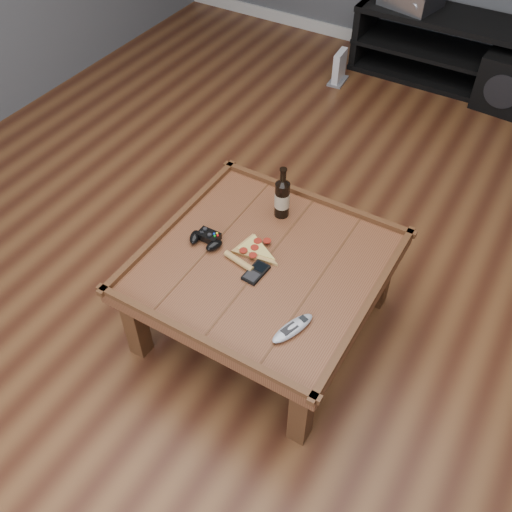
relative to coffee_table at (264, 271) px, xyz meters
The scene contains 11 objects.
ground 0.39m from the coffee_table, ahead, with size 6.00×6.00×0.00m, color #412012.
baseboard 3.01m from the coffee_table, 90.00° to the left, with size 5.00×0.02×0.10m, color silver.
coffee_table is the anchor object (origin of this frame).
media_console 2.75m from the coffee_table, 90.00° to the left, with size 1.40×0.45×0.50m.
beer_bottle 0.36m from the coffee_table, 105.21° to the left, with size 0.07×0.07×0.27m.
game_controller 0.30m from the coffee_table, behind, with size 0.18×0.11×0.05m.
pizza_slice 0.10m from the coffee_table, 162.81° to the left, with size 0.22×0.30×0.03m.
smartphone 0.10m from the coffee_table, 86.39° to the right, with size 0.08×0.13×0.02m.
remote_control 0.39m from the coffee_table, 42.91° to the right, with size 0.13×0.21×0.03m.
subwoofer 2.69m from the coffee_table, 79.15° to the left, with size 0.42×0.42×0.39m.
game_console 2.42m from the coffee_table, 106.32° to the left, with size 0.12×0.20×0.25m.
Camera 1 is at (0.83, -1.47, 2.26)m, focal length 40.00 mm.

